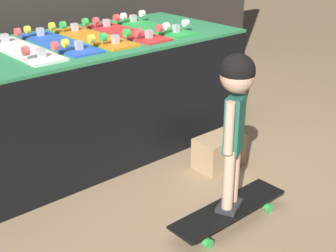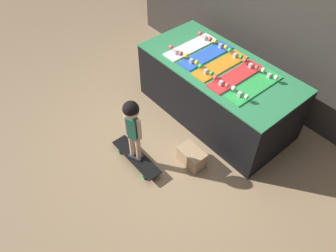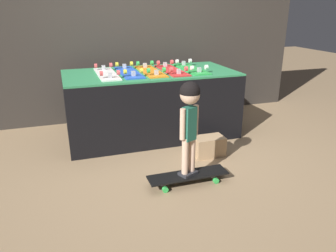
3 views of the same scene
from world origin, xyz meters
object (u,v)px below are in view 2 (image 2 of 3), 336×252
skateboard_orange_on_rack (221,65)px  skateboard_blue_on_rack (206,55)px  skateboard_white_on_rack (191,46)px  skateboard_red_on_rack (236,76)px  skateboard_green_on_rack (254,86)px  storage_box (192,157)px  child (132,121)px  skateboard_on_floor (136,157)px

skateboard_orange_on_rack → skateboard_blue_on_rack: bearing=176.7°
skateboard_blue_on_rack → skateboard_orange_on_rack: 0.26m
skateboard_white_on_rack → skateboard_red_on_rack: size_ratio=1.00×
skateboard_blue_on_rack → skateboard_red_on_rack: (0.51, -0.03, 0.00)m
skateboard_green_on_rack → skateboard_blue_on_rack: bearing=178.6°
skateboard_white_on_rack → skateboard_orange_on_rack: same height
skateboard_blue_on_rack → skateboard_green_on_rack: 0.76m
skateboard_green_on_rack → storage_box: (-0.10, -0.79, -0.69)m
skateboard_blue_on_rack → skateboard_red_on_rack: same height
skateboard_red_on_rack → storage_box: (0.15, -0.78, -0.69)m
child → skateboard_green_on_rack: bearing=44.4°
skateboard_white_on_rack → skateboard_blue_on_rack: (0.25, 0.02, 0.00)m
skateboard_white_on_rack → storage_box: skateboard_white_on_rack is taller
skateboard_orange_on_rack → storage_box: bearing=-62.8°
skateboard_white_on_rack → storage_box: bearing=-40.7°
child → skateboard_white_on_rack: bearing=88.1°
skateboard_orange_on_rack → skateboard_red_on_rack: same height
skateboard_on_floor → storage_box: 0.64m
skateboard_blue_on_rack → skateboard_on_floor: 1.50m
skateboard_orange_on_rack → child: size_ratio=0.89×
skateboard_red_on_rack → storage_box: bearing=-78.8°
skateboard_red_on_rack → skateboard_green_on_rack: 0.26m
skateboard_orange_on_rack → skateboard_green_on_rack: (0.51, -0.00, 0.00)m
skateboard_blue_on_rack → skateboard_orange_on_rack: size_ratio=1.00×
skateboard_orange_on_rack → storage_box: 1.13m
skateboard_on_floor → child: child is taller
skateboard_on_floor → storage_box: bearing=48.3°
skateboard_orange_on_rack → child: child is taller
skateboard_white_on_rack → skateboard_red_on_rack: (0.76, -0.01, 0.00)m
skateboard_on_floor → child: 0.61m
skateboard_white_on_rack → storage_box: (0.92, -0.79, -0.69)m
skateboard_red_on_rack → skateboard_orange_on_rack: bearing=175.5°
child → storage_box: child is taller
skateboard_blue_on_rack → skateboard_green_on_rack: (0.76, -0.02, 0.00)m
skateboard_red_on_rack → storage_box: size_ratio=2.34×
skateboard_red_on_rack → skateboard_on_floor: size_ratio=1.03×
skateboard_white_on_rack → skateboard_blue_on_rack: same height
skateboard_blue_on_rack → skateboard_green_on_rack: size_ratio=1.00×
skateboard_blue_on_rack → child: size_ratio=0.89×
skateboard_white_on_rack → skateboard_on_floor: size_ratio=1.03×
skateboard_green_on_rack → skateboard_on_floor: (-0.53, -1.27, -0.72)m
skateboard_red_on_rack → skateboard_white_on_rack: bearing=178.9°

